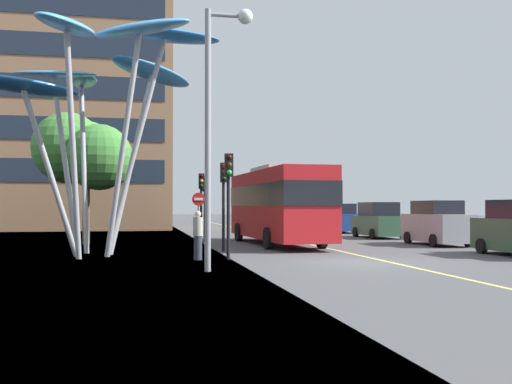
% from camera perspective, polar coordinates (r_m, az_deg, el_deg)
% --- Properties ---
extents(ground, '(120.00, 240.00, 0.10)m').
position_cam_1_polar(ground, '(20.48, 7.39, -6.67)').
color(ground, '#4C4C4F').
extents(red_bus, '(2.99, 11.00, 3.77)m').
position_cam_1_polar(red_bus, '(29.52, 1.99, -0.95)').
color(red_bus, red).
rests_on(red_bus, ground).
extents(leaf_sculpture, '(9.30, 9.23, 8.76)m').
position_cam_1_polar(leaf_sculpture, '(24.06, -14.43, 11.06)').
color(leaf_sculpture, '#9EA0A5').
rests_on(leaf_sculpture, ground).
extents(traffic_light_kerb_near, '(0.28, 0.42, 3.69)m').
position_cam_1_polar(traffic_light_kerb_near, '(21.27, -2.56, 0.85)').
color(traffic_light_kerb_near, black).
rests_on(traffic_light_kerb_near, ground).
extents(traffic_light_kerb_far, '(0.28, 0.42, 3.63)m').
position_cam_1_polar(traffic_light_kerb_far, '(25.01, -3.02, 0.44)').
color(traffic_light_kerb_far, black).
rests_on(traffic_light_kerb_far, ground).
extents(traffic_light_island_mid, '(0.28, 0.42, 3.44)m').
position_cam_1_polar(traffic_light_island_mid, '(32.81, -4.78, -0.21)').
color(traffic_light_island_mid, black).
rests_on(traffic_light_island_mid, ground).
extents(traffic_light_opposite, '(0.28, 0.42, 3.58)m').
position_cam_1_polar(traffic_light_opposite, '(32.15, -5.12, -0.02)').
color(traffic_light_opposite, black).
rests_on(traffic_light_opposite, ground).
extents(car_parked_mid, '(1.91, 4.36, 2.13)m').
position_cam_1_polar(car_parked_mid, '(30.51, 16.49, -2.87)').
color(car_parked_mid, gray).
rests_on(car_parked_mid, ground).
extents(car_parked_far, '(2.01, 4.41, 2.09)m').
position_cam_1_polar(car_parked_far, '(36.61, 11.33, -2.69)').
color(car_parked_far, '#2D5138').
rests_on(car_parked_far, ground).
extents(car_side_street, '(1.90, 4.59, 2.04)m').
position_cam_1_polar(car_side_street, '(43.55, 7.83, -2.50)').
color(car_side_street, navy).
rests_on(car_side_street, ground).
extents(street_lamp, '(1.40, 0.44, 7.62)m').
position_cam_1_polar(street_lamp, '(17.83, -3.56, 8.26)').
color(street_lamp, gray).
rests_on(street_lamp, ground).
extents(tree_pavement_near, '(4.93, 5.33, 6.51)m').
position_cam_1_polar(tree_pavement_near, '(31.46, -16.03, 3.52)').
color(tree_pavement_near, brown).
rests_on(tree_pavement_near, ground).
extents(tree_pavement_far, '(4.77, 4.56, 7.50)m').
position_cam_1_polar(tree_pavement_far, '(49.39, -13.32, 2.40)').
color(tree_pavement_far, brown).
rests_on(tree_pavement_far, ground).
extents(pedestrian, '(0.34, 0.34, 1.70)m').
position_cam_1_polar(pedestrian, '(21.33, -5.43, -4.03)').
color(pedestrian, '#2D3342').
rests_on(pedestrian, ground).
extents(no_entry_sign, '(0.60, 0.12, 2.49)m').
position_cam_1_polar(no_entry_sign, '(28.40, -5.38, -1.73)').
color(no_entry_sign, gray).
rests_on(no_entry_sign, ground).
extents(backdrop_building, '(20.45, 10.29, 24.77)m').
position_cam_1_polar(backdrop_building, '(53.46, -19.23, 10.11)').
color(backdrop_building, '#936B4C').
rests_on(backdrop_building, ground).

